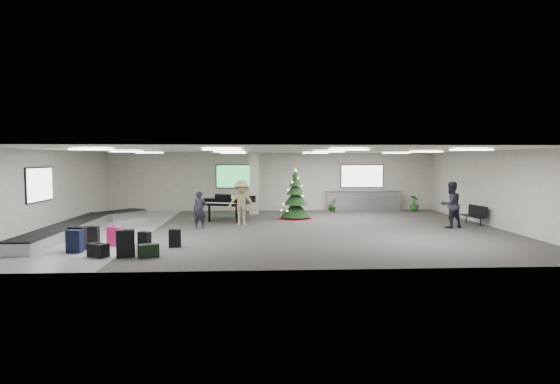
{
  "coord_description": "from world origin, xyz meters",
  "views": [
    {
      "loc": [
        -1.0,
        -18.76,
        2.83
      ],
      "look_at": [
        0.09,
        1.0,
        1.45
      ],
      "focal_mm": 30.0,
      "sensor_mm": 36.0,
      "label": 1
    }
  ],
  "objects": [
    {
      "name": "ground",
      "position": [
        0.0,
        0.0,
        0.0
      ],
      "size": [
        18.0,
        18.0,
        0.0
      ],
      "primitive_type": "plane",
      "color": "#373532",
      "rests_on": "ground"
    },
    {
      "name": "christmas_tree",
      "position": [
        0.97,
        3.38,
        0.83
      ],
      "size": [
        1.7,
        1.7,
        2.43
      ],
      "color": "#680A09",
      "rests_on": "ground"
    },
    {
      "name": "suitcase_3",
      "position": [
        -3.57,
        -3.65,
        0.29
      ],
      "size": [
        0.42,
        0.27,
        0.61
      ],
      "rotation": [
        0.0,
        0.0,
        0.16
      ],
      "color": "black",
      "rests_on": "ground"
    },
    {
      "name": "green_duffel",
      "position": [
        -4.07,
        -5.21,
        0.19
      ],
      "size": [
        0.64,
        0.48,
        0.4
      ],
      "rotation": [
        0.0,
        0.0,
        0.38
      ],
      "color": "black",
      "rests_on": "ground"
    },
    {
      "name": "potted_plant_right",
      "position": [
        7.74,
        6.2,
        0.44
      ],
      "size": [
        0.67,
        0.67,
        0.88
      ],
      "primitive_type": "imported",
      "rotation": [
        0.0,
        0.0,
        2.05
      ],
      "color": "#184215",
      "rests_on": "ground"
    },
    {
      "name": "suitcase_1",
      "position": [
        -4.4,
        -4.26,
        0.3
      ],
      "size": [
        0.44,
        0.36,
        0.62
      ],
      "rotation": [
        0.0,
        0.0,
        -0.46
      ],
      "color": "black",
      "rests_on": "ground"
    },
    {
      "name": "traveler_bench",
      "position": [
        7.11,
        0.03,
        0.96
      ],
      "size": [
        1.09,
        0.95,
        1.92
      ],
      "primitive_type": "imported",
      "rotation": [
        0.0,
        0.0,
        3.41
      ],
      "color": "black",
      "rests_on": "ground"
    },
    {
      "name": "traveler_a",
      "position": [
        -3.23,
        0.38,
        0.77
      ],
      "size": [
        0.64,
        0.51,
        1.53
      ],
      "primitive_type": "imported",
      "rotation": [
        0.0,
        0.0,
        0.3
      ],
      "color": "black",
      "rests_on": "ground"
    },
    {
      "name": "service_counter",
      "position": [
        5.0,
        6.65,
        0.55
      ],
      "size": [
        4.05,
        0.65,
        1.08
      ],
      "color": "silver",
      "rests_on": "ground"
    },
    {
      "name": "traveler_b",
      "position": [
        -1.56,
        1.37,
        0.97
      ],
      "size": [
        1.27,
        0.76,
        1.93
      ],
      "primitive_type": "imported",
      "rotation": [
        0.0,
        0.0,
        0.04
      ],
      "color": "#8E8257",
      "rests_on": "ground"
    },
    {
      "name": "room_envelope",
      "position": [
        -0.38,
        0.67,
        2.33
      ],
      "size": [
        18.02,
        14.02,
        3.21
      ],
      "color": "#9F9891",
      "rests_on": "ground"
    },
    {
      "name": "baggage_carousel",
      "position": [
        -7.84,
        -0.08,
        0.21
      ],
      "size": [
        2.28,
        9.71,
        0.43
      ],
      "color": "silver",
      "rests_on": "ground"
    },
    {
      "name": "suitcase_5",
      "position": [
        -6.51,
        -4.04,
        0.37
      ],
      "size": [
        0.53,
        0.34,
        0.77
      ],
      "rotation": [
        0.0,
        0.0,
        -0.14
      ],
      "color": "black",
      "rests_on": "ground"
    },
    {
      "name": "bench",
      "position": [
        8.59,
        0.9,
        0.47
      ],
      "size": [
        0.62,
        1.37,
        0.84
      ],
      "rotation": [
        0.0,
        0.0,
        0.13
      ],
      "color": "black",
      "rests_on": "ground"
    },
    {
      "name": "suitcase_0",
      "position": [
        -4.74,
        -5.13,
        0.4
      ],
      "size": [
        0.58,
        0.43,
        0.82
      ],
      "rotation": [
        0.0,
        0.0,
        0.31
      ],
      "color": "black",
      "rests_on": "ground"
    },
    {
      "name": "grand_piano",
      "position": [
        -2.16,
        2.91,
        0.91
      ],
      "size": [
        2.37,
        2.69,
        1.28
      ],
      "rotation": [
        0.0,
        0.0,
        -0.35
      ],
      "color": "black",
      "rests_on": "ground"
    },
    {
      "name": "black_duffel",
      "position": [
        -5.54,
        -5.08,
        0.2
      ],
      "size": [
        0.69,
        0.6,
        0.42
      ],
      "rotation": [
        0.0,
        0.0,
        -0.57
      ],
      "color": "black",
      "rests_on": "ground"
    },
    {
      "name": "navy_suitcase",
      "position": [
        -6.45,
        -4.4,
        0.35
      ],
      "size": [
        0.49,
        0.34,
        0.72
      ],
      "rotation": [
        0.0,
        0.0,
        -0.18
      ],
      "color": "black",
      "rests_on": "ground"
    },
    {
      "name": "suitcase_8",
      "position": [
        -6.34,
        -3.21,
        0.32
      ],
      "size": [
        0.44,
        0.26,
        0.66
      ],
      "rotation": [
        0.0,
        0.0,
        -0.03
      ],
      "color": "black",
      "rests_on": "ground"
    },
    {
      "name": "potted_plant_left",
      "position": [
        3.24,
        6.03,
        0.36
      ],
      "size": [
        0.47,
        0.5,
        0.72
      ],
      "primitive_type": "imported",
      "rotation": [
        0.0,
        0.0,
        1.08
      ],
      "color": "#184215",
      "rests_on": "ground"
    },
    {
      "name": "pink_suitcase",
      "position": [
        -5.59,
        -3.35,
        0.32
      ],
      "size": [
        0.46,
        0.34,
        0.66
      ],
      "rotation": [
        0.0,
        0.0,
        -0.3
      ],
      "color": "#EA1E73",
      "rests_on": "ground"
    }
  ]
}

